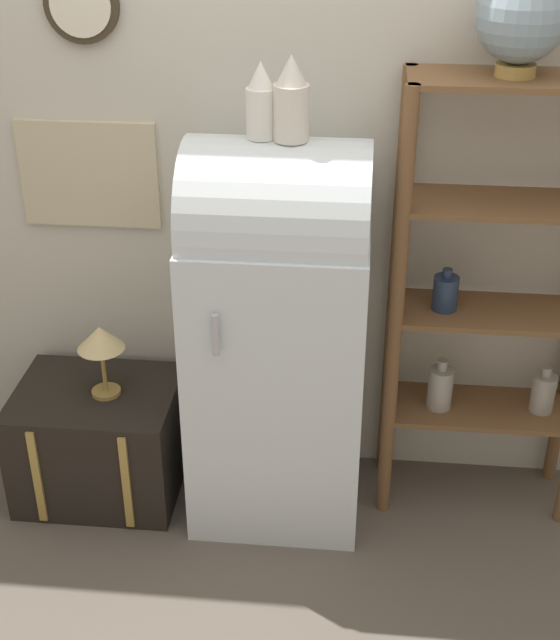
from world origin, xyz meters
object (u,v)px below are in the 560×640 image
Objects in this scene: globe at (522,17)px; refrigerator at (278,330)px; suitcase_trunk at (100,440)px; desk_lamp at (101,342)px; vase_left at (261,103)px; vase_center at (291,101)px.

refrigerator is at bearing -171.71° from globe.
globe reaches higher than suitcase_trunk.
globe is 1.12× the size of desk_lamp.
vase_left reaches higher than suitcase_trunk.
refrigerator is 5.42× the size of vase_center.
vase_left is at bearing 171.01° from vase_center.
globe is 1.81m from desk_lamp.
vase_center is 0.94× the size of desk_lamp.
globe is at bearing 4.77° from desk_lamp.
vase_center is (0.04, -0.00, 0.83)m from refrigerator.
suitcase_trunk is 1.50m from vase_left.
vase_center reaches higher than desk_lamp.
vase_center reaches higher than suitcase_trunk.
globe is 1.32× the size of vase_left.
globe is (1.44, 0.11, 1.61)m from suitcase_trunk.
refrigerator is 5.07× the size of desk_lamp.
vase_center is at bearing 0.55° from desk_lamp.
refrigerator is at bearing -13.41° from vase_left.
suitcase_trunk is 2.12× the size of desk_lamp.
vase_left is 1.08m from desk_lamp.
vase_center is at bearing -0.01° from suitcase_trunk.
globe reaches higher than vase_center.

